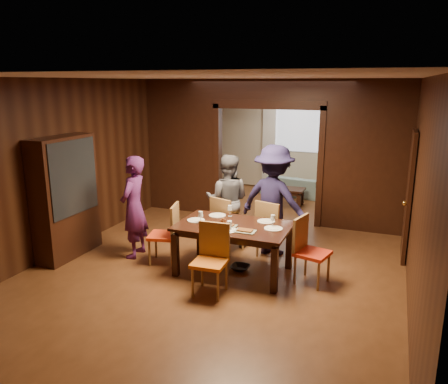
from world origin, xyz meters
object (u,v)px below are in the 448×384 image
at_px(person_purple, 134,207).
at_px(chair_far_l, 228,224).
at_px(person_grey, 227,200).
at_px(sofa, 295,186).
at_px(dining_table, 233,249).
at_px(chair_near, 210,261).
at_px(coffee_table, 287,196).
at_px(hutch, 65,197).
at_px(person_navy, 274,201).
at_px(chair_far_r, 273,228).
at_px(chair_right, 313,251).
at_px(chair_left, 163,234).

distance_m(person_purple, chair_far_l, 1.60).
bearing_deg(person_grey, sofa, -107.14).
bearing_deg(dining_table, chair_near, -94.14).
relative_size(coffee_table, hutch, 0.40).
bearing_deg(coffee_table, person_navy, -81.04).
xyz_separation_m(dining_table, chair_far_l, (-0.39, 0.79, 0.10)).
bearing_deg(person_navy, person_purple, 37.07).
bearing_deg(chair_far_r, chair_right, 151.15).
bearing_deg(chair_far_r, person_purple, 36.73).
bearing_deg(chair_near, person_grey, 100.74).
xyz_separation_m(chair_left, chair_right, (2.36, 0.12, 0.00)).
bearing_deg(person_navy, sofa, -69.94).
distance_m(sofa, coffee_table, 0.96).
bearing_deg(chair_left, dining_table, 78.96).
bearing_deg(chair_far_r, person_navy, -61.38).
relative_size(sofa, chair_far_r, 1.76).
distance_m(person_navy, chair_near, 1.85).
relative_size(chair_far_r, chair_near, 1.00).
bearing_deg(person_grey, chair_right, 137.12).
xyz_separation_m(person_navy, chair_far_r, (0.03, -0.12, -0.44)).
relative_size(chair_far_l, chair_near, 1.00).
xyz_separation_m(person_purple, person_grey, (1.23, 1.08, -0.03)).
height_order(person_navy, chair_far_r, person_navy).
distance_m(person_navy, coffee_table, 3.19).
xyz_separation_m(person_navy, hutch, (-3.16, -1.32, 0.07)).
relative_size(dining_table, chair_near, 1.73).
relative_size(chair_left, chair_right, 1.00).
height_order(chair_far_l, chair_near, same).
xyz_separation_m(chair_left, chair_far_l, (0.79, 0.84, 0.00)).
relative_size(person_navy, chair_near, 1.91).
bearing_deg(chair_far_l, chair_near, 121.20).
xyz_separation_m(person_grey, sofa, (0.37, 3.90, -0.56)).
bearing_deg(person_grey, chair_far_r, 152.95).
xyz_separation_m(person_purple, sofa, (1.60, 4.98, -0.60)).
relative_size(coffee_table, chair_left, 0.82).
distance_m(dining_table, chair_right, 1.19).
bearing_deg(chair_near, person_navy, 73.63).
height_order(person_purple, chair_right, person_purple).
height_order(dining_table, chair_right, chair_right).
relative_size(person_purple, chair_far_l, 1.74).
bearing_deg(person_navy, coffee_table, -68.11).
height_order(person_purple, chair_far_r, person_purple).
xyz_separation_m(person_grey, chair_far_l, (0.13, -0.31, -0.33)).
distance_m(person_grey, chair_far_l, 0.47).
xyz_separation_m(coffee_table, chair_far_l, (-0.26, -3.25, 0.28)).
xyz_separation_m(chair_right, chair_far_l, (-1.57, 0.72, 0.00)).
xyz_separation_m(person_grey, chair_right, (1.70, -1.03, -0.33)).
relative_size(coffee_table, chair_right, 0.82).
height_order(person_purple, coffee_table, person_purple).
height_order(person_purple, sofa, person_purple).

